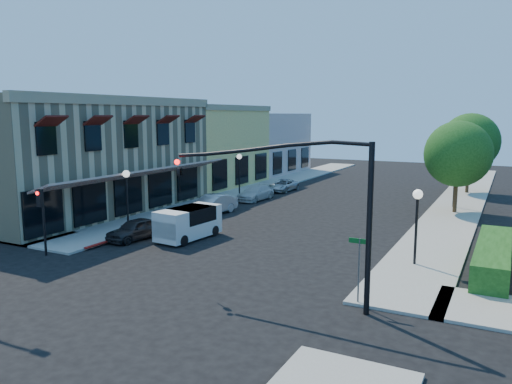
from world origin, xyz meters
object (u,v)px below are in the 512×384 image
at_px(street_tree_b, 470,142).
at_px(white_van, 188,221).
at_px(lamppost_left_far, 239,164).
at_px(lamppost_left_near, 126,184).
at_px(secondary_signal, 42,210).
at_px(parked_car_b, 212,205).
at_px(parked_car_c, 256,193).
at_px(street_tree_a, 458,154).
at_px(signal_mast_arm, 310,194).
at_px(street_name_sign, 359,260).
at_px(lamppost_right_near, 417,208).
at_px(parked_car_a, 135,229).
at_px(lamppost_right_far, 455,172).
at_px(parked_car_d, 283,185).

xyz_separation_m(street_tree_b, white_van, (-12.46, -24.56, -3.53)).
bearing_deg(lamppost_left_far, lamppost_left_near, -90.00).
xyz_separation_m(secondary_signal, parked_car_b, (1.80, 12.58, -1.64)).
distance_m(parked_car_b, parked_car_c, 6.59).
bearing_deg(white_van, street_tree_b, 63.10).
bearing_deg(street_tree_a, lamppost_left_near, -141.02).
height_order(street_tree_a, signal_mast_arm, street_tree_a).
distance_m(secondary_signal, lamppost_left_near, 6.63).
height_order(secondary_signal, street_name_sign, secondary_signal).
distance_m(secondary_signal, lamppost_right_near, 17.77).
bearing_deg(parked_car_a, signal_mast_arm, -12.94).
xyz_separation_m(street_tree_a, white_van, (-12.46, -14.56, -3.18)).
bearing_deg(signal_mast_arm, lamppost_left_far, 125.00).
relative_size(lamppost_left_far, lamppost_right_far, 1.00).
bearing_deg(parked_car_d, street_name_sign, -58.12).
bearing_deg(lamppost_right_far, lamppost_left_near, -136.74).
relative_size(parked_car_a, parked_car_c, 0.85).
relative_size(lamppost_right_near, parked_car_a, 1.04).
height_order(street_tree_a, street_name_sign, street_tree_a).
xyz_separation_m(street_name_sign, parked_car_c, (-13.70, 18.38, -1.11)).
bearing_deg(parked_car_d, white_van, -80.25).
relative_size(street_name_sign, lamppost_right_far, 0.70).
distance_m(lamppost_left_near, lamppost_right_far, 23.35).
xyz_separation_m(street_tree_a, parked_car_a, (-15.00, -16.00, -3.61)).
height_order(street_tree_b, lamppost_right_near, street_tree_b).
height_order(secondary_signal, parked_car_a, secondary_signal).
height_order(street_tree_b, secondary_signal, street_tree_b).
relative_size(street_tree_a, lamppost_right_near, 1.82).
xyz_separation_m(street_name_sign, lamppost_right_near, (1.00, 5.80, 1.04)).
bearing_deg(parked_car_d, secondary_signal, -92.23).
bearing_deg(street_tree_a, parked_car_b, -151.88).
distance_m(street_tree_a, parked_car_a, 22.23).
distance_m(lamppost_left_near, parked_car_a, 3.73).
bearing_deg(lamppost_right_far, street_tree_a, -81.47).
xyz_separation_m(secondary_signal, lamppost_right_far, (16.50, 22.59, 0.42)).
xyz_separation_m(white_van, parked_car_a, (-2.54, -1.44, -0.43)).
bearing_deg(street_name_sign, parked_car_b, 139.30).
relative_size(secondary_signal, parked_car_b, 0.80).
bearing_deg(lamppost_left_far, street_tree_a, 0.00).
relative_size(lamppost_right_far, parked_car_c, 0.88).
bearing_deg(parked_car_a, lamppost_right_near, 15.30).
height_order(lamppost_right_far, parked_car_b, lamppost_right_far).
bearing_deg(parked_car_d, street_tree_a, -12.98).
height_order(secondary_signal, lamppost_right_far, lamppost_right_far).
bearing_deg(secondary_signal, lamppost_right_near, 21.78).
height_order(street_tree_a, parked_car_b, street_tree_a).
xyz_separation_m(white_van, parked_car_d, (-2.54, 18.56, -0.49)).
bearing_deg(lamppost_right_far, lamppost_left_far, -173.29).
distance_m(lamppost_right_near, lamppost_right_far, 16.00).
distance_m(lamppost_right_far, parked_car_d, 15.00).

